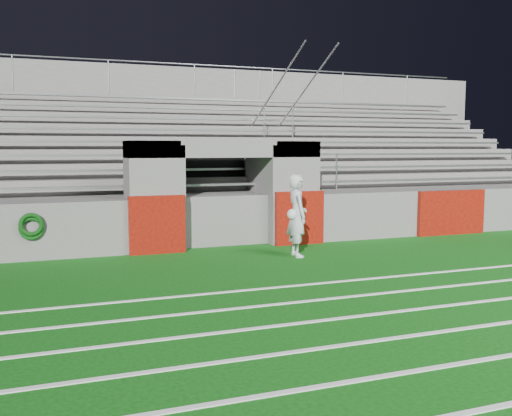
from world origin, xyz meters
name	(u,v)px	position (x,y,z in m)	size (l,w,h in m)	color
ground	(279,274)	(0.00, 0.00, 0.00)	(90.00, 90.00, 0.00)	#0C4B0E
field_markings	(452,365)	(0.00, -5.00, 0.01)	(28.00, 8.09, 0.01)	white
stadium_structure	(183,177)	(0.00, 7.97, 1.49)	(26.00, 8.48, 5.42)	#595755
goalkeeper_with_ball	(297,215)	(1.07, 1.52, 0.93)	(0.53, 0.72, 1.85)	#B5B9BF
hose_coil	(31,226)	(-4.49, 2.93, 0.77)	(0.52, 0.15, 0.60)	#0D4411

